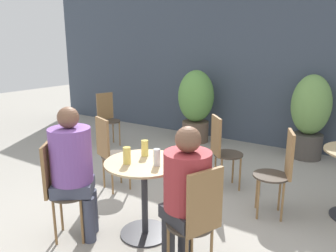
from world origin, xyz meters
TOP-DOWN VIEW (x-y plane):
  - ground_plane at (0.00, 0.00)m, footprint 20.00×20.00m
  - storefront_wall at (0.00, 3.45)m, footprint 10.00×0.06m
  - cafe_table_near at (0.07, -0.02)m, footprint 0.73×0.73m
  - bistro_chair_0 at (-0.55, -0.50)m, footprint 0.42×0.42m
  - bistro_chair_1 at (0.79, -0.32)m, footprint 0.41×0.40m
  - bistro_chair_2 at (-2.25, 1.93)m, footprint 0.41×0.39m
  - bistro_chair_3 at (-0.88, 0.51)m, footprint 0.40×0.41m
  - bistro_chair_4 at (1.03, 1.02)m, footprint 0.41×0.40m
  - bistro_chair_5 at (0.24, 1.32)m, footprint 0.42×0.42m
  - seated_person_0 at (-0.43, -0.41)m, footprint 0.47×0.46m
  - seated_person_1 at (0.65, -0.27)m, footprint 0.43×0.41m
  - beer_glass_0 at (-0.02, 0.10)m, footprint 0.07×0.07m
  - beer_glass_1 at (-0.03, -0.15)m, footprint 0.07×0.07m
  - beer_glass_2 at (0.22, -0.04)m, footprint 0.06×0.06m
  - potted_plant_0 at (-1.02, 2.96)m, footprint 0.65×0.65m
  - potted_plant_1 at (0.91, 3.12)m, footprint 0.59×0.59m

SIDE VIEW (x-z plane):
  - ground_plane at x=0.00m, z-range 0.00..0.00m
  - cafe_table_near at x=0.07m, z-range 0.15..0.89m
  - bistro_chair_0 at x=-0.55m, z-range 0.09..1.02m
  - bistro_chair_1 at x=0.79m, z-range 0.09..1.02m
  - bistro_chair_2 at x=-2.25m, z-range 0.09..1.02m
  - bistro_chair_3 at x=-0.88m, z-range 0.09..1.02m
  - bistro_chair_4 at x=1.03m, z-range 0.09..1.02m
  - bistro_chair_5 at x=0.24m, z-range 0.09..1.02m
  - seated_person_1 at x=0.65m, z-range 0.11..1.31m
  - potted_plant_1 at x=0.91m, z-range 0.06..1.39m
  - potted_plant_0 at x=-1.02m, z-range 0.07..1.39m
  - seated_person_0 at x=-0.43m, z-range 0.11..1.36m
  - beer_glass_2 at x=0.22m, z-range 0.74..0.89m
  - beer_glass_1 at x=-0.03m, z-range 0.74..0.89m
  - beer_glass_0 at x=-0.02m, z-range 0.74..0.89m
  - storefront_wall at x=0.00m, z-range 0.00..3.00m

